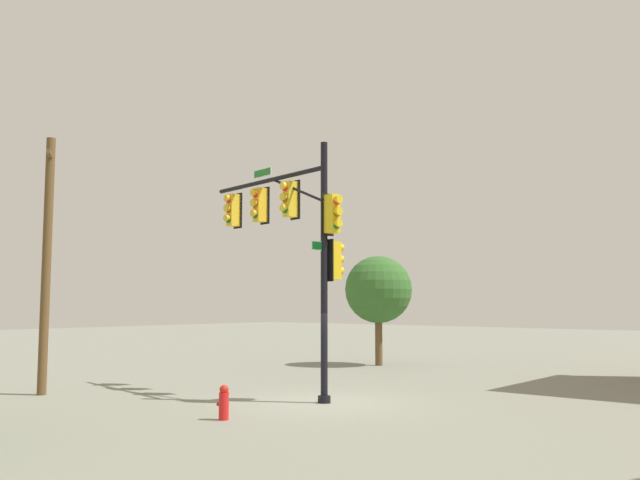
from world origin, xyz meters
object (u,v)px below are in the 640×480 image
(utility_pole, at_px, (47,260))
(fire_hydrant, at_px, (224,403))
(signal_pole_assembly, at_px, (293,227))
(tree_near, at_px, (378,290))

(utility_pole, distance_m, fire_hydrant, 8.50)
(signal_pole_assembly, bearing_deg, fire_hydrant, 109.08)
(signal_pole_assembly, xyz_separation_m, tree_near, (3.94, -10.17, -1.72))
(utility_pole, height_order, tree_near, utility_pole)
(tree_near, bearing_deg, utility_pole, 81.14)
(fire_hydrant, relative_size, tree_near, 0.17)
(signal_pole_assembly, xyz_separation_m, utility_pole, (6.24, 4.55, -0.99))
(fire_hydrant, bearing_deg, utility_pole, 4.24)
(utility_pole, height_order, fire_hydrant, utility_pole)
(fire_hydrant, bearing_deg, signal_pole_assembly, -70.92)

